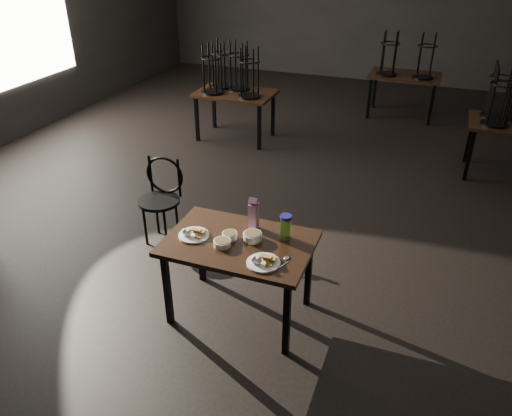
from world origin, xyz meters
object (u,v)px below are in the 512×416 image
at_px(juice_carton, 254,214).
at_px(water_bottle, 286,227).
at_px(main_table, 239,249).
at_px(bentwood_chair, 161,193).

height_order(juice_carton, water_bottle, juice_carton).
relative_size(main_table, bentwood_chair, 1.32).
xyz_separation_m(juice_carton, bentwood_chair, (-1.27, 0.62, -0.34)).
bearing_deg(main_table, juice_carton, 80.09).
xyz_separation_m(main_table, water_bottle, (0.34, 0.18, 0.19)).
distance_m(main_table, juice_carton, 0.32).
distance_m(juice_carton, bentwood_chair, 1.46).
height_order(juice_carton, bentwood_chair, juice_carton).
xyz_separation_m(juice_carton, water_bottle, (0.30, -0.05, -0.03)).
bearing_deg(juice_carton, main_table, -99.91).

